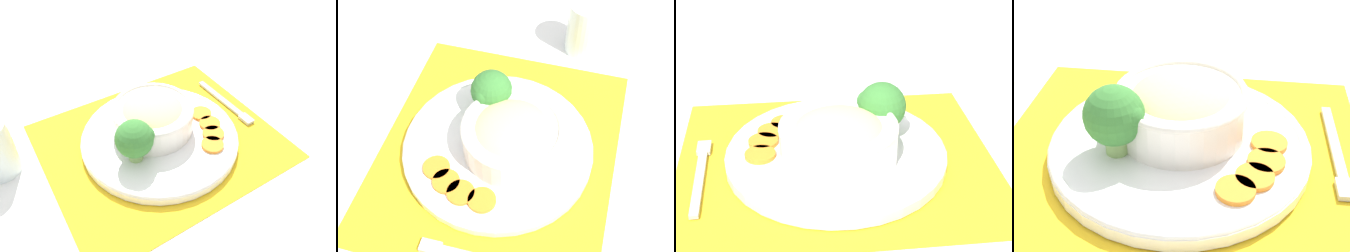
% 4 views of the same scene
% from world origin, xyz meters
% --- Properties ---
extents(ground_plane, '(4.00, 4.00, 0.00)m').
position_xyz_m(ground_plane, '(0.00, 0.00, 0.00)').
color(ground_plane, white).
extents(placemat, '(0.48, 0.42, 0.00)m').
position_xyz_m(placemat, '(0.00, 0.00, 0.00)').
color(placemat, yellow).
rests_on(placemat, ground_plane).
extents(plate, '(0.32, 0.32, 0.02)m').
position_xyz_m(plate, '(0.00, 0.00, 0.02)').
color(plate, white).
rests_on(plate, placemat).
extents(bowl, '(0.17, 0.17, 0.07)m').
position_xyz_m(bowl, '(-0.00, -0.02, 0.06)').
color(bowl, silver).
rests_on(bowl, plate).
extents(broccoli_floret, '(0.07, 0.07, 0.09)m').
position_xyz_m(broccoli_floret, '(0.07, 0.03, 0.07)').
color(broccoli_floret, '#84AD5B').
rests_on(broccoli_floret, plate).
extents(carrot_slice_near, '(0.04, 0.04, 0.01)m').
position_xyz_m(carrot_slice_near, '(-0.07, 0.09, 0.02)').
color(carrot_slice_near, orange).
rests_on(carrot_slice_near, plate).
extents(carrot_slice_middle, '(0.04, 0.04, 0.01)m').
position_xyz_m(carrot_slice_middle, '(-0.09, 0.06, 0.02)').
color(carrot_slice_middle, orange).
rests_on(carrot_slice_middle, plate).
extents(carrot_slice_far, '(0.04, 0.04, 0.01)m').
position_xyz_m(carrot_slice_far, '(-0.10, 0.04, 0.02)').
color(carrot_slice_far, orange).
rests_on(carrot_slice_far, plate).
extents(carrot_slice_extra, '(0.04, 0.04, 0.01)m').
position_xyz_m(carrot_slice_extra, '(-0.11, 0.00, 0.02)').
color(carrot_slice_extra, orange).
rests_on(carrot_slice_extra, plate).
extents(fork, '(0.02, 0.18, 0.01)m').
position_xyz_m(fork, '(-0.20, 0.00, 0.01)').
color(fork, '#B7B7BC').
rests_on(fork, placemat).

